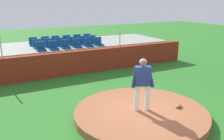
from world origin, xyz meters
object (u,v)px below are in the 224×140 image
stadium_chair_11 (93,41)px  pitcher (143,80)px  stadium_chair_1 (54,47)px  stadium_chair_12 (33,43)px  stadium_chair_3 (77,45)px  stadium_chair_15 (67,41)px  stadium_chair_17 (87,39)px  stadium_chair_10 (82,42)px  stadium_chair_9 (72,43)px  stadium_chair_14 (56,41)px  baseball (162,116)px  stadium_chair_16 (78,40)px  stadium_chair_0 (41,48)px  stadium_chair_2 (65,46)px  fielding_glove (179,106)px  stadium_chair_13 (46,42)px  stadium_chair_4 (88,44)px  stadium_chair_7 (49,44)px  stadium_chair_8 (60,43)px  stadium_chair_5 (98,43)px  stadium_chair_6 (37,45)px

stadium_chair_11 → pitcher: bearing=78.1°
stadium_chair_1 → stadium_chair_12: bearing=-67.8°
stadium_chair_3 → stadium_chair_15: 1.77m
stadium_chair_3 → stadium_chair_17: bearing=-128.2°
pitcher → stadium_chair_10: size_ratio=3.67×
stadium_chair_9 → stadium_chair_10: (0.67, 0.01, 0.00)m
stadium_chair_1 → stadium_chair_14: same height
baseball → stadium_chair_14: (-0.71, 9.72, 1.07)m
stadium_chair_16 → stadium_chair_0: bearing=33.0°
baseball → stadium_chair_2: size_ratio=0.15×
fielding_glove → stadium_chair_17: size_ratio=0.60×
stadium_chair_0 → stadium_chair_3: (2.08, 0.03, 0.00)m
stadium_chair_13 → stadium_chair_4: bearing=138.8°
pitcher → stadium_chair_11: size_ratio=3.67×
fielding_glove → stadium_chair_10: size_ratio=0.60×
stadium_chair_7 → stadium_chair_11: (2.82, -0.00, 0.00)m
stadium_chair_8 → stadium_chair_17: same height
stadium_chair_2 → stadium_chair_15: same height
stadium_chair_5 → stadium_chair_4: bearing=3.1°
stadium_chair_15 → stadium_chair_8: bearing=51.6°
stadium_chair_17 → stadium_chair_13: bearing=-0.4°
stadium_chair_2 → stadium_chair_16: (1.39, 1.78, 0.00)m
stadium_chair_7 → stadium_chair_0: bearing=54.8°
baseball → stadium_chair_7: size_ratio=0.15×
stadium_chair_11 → stadium_chair_4: bearing=53.3°
pitcher → stadium_chair_1: bearing=122.6°
stadium_chair_8 → stadium_chair_5: bearing=157.8°
stadium_chair_10 → stadium_chair_17: bearing=-129.4°
stadium_chair_0 → stadium_chair_2: bearing=-178.9°
stadium_chair_5 → stadium_chair_7: size_ratio=1.00×
stadium_chair_5 → stadium_chair_13: (-2.77, 1.80, 0.00)m
stadium_chair_14 → stadium_chair_1: bearing=70.5°
stadium_chair_9 → stadium_chair_3: bearing=90.3°
fielding_glove → stadium_chair_2: bearing=75.4°
stadium_chair_3 → stadium_chair_6: same height
stadium_chair_9 → stadium_chair_14: size_ratio=1.00×
stadium_chair_2 → stadium_chair_9: (0.68, 0.89, 0.00)m
stadium_chair_12 → stadium_chair_17: bearing=179.9°
fielding_glove → stadium_chair_13: (-2.34, 9.42, 1.05)m
pitcher → stadium_chair_16: pitcher is taller
stadium_chair_7 → stadium_chair_15: bearing=-148.3°
stadium_chair_0 → stadium_chair_7: size_ratio=1.00×
baseball → stadium_chair_11: 8.98m
stadium_chair_14 → baseball: bearing=94.2°
fielding_glove → stadium_chair_2: size_ratio=0.60×
stadium_chair_0 → stadium_chair_6: (-0.00, 0.91, 0.00)m
stadium_chair_2 → stadium_chair_14: (-0.04, 1.81, 0.00)m
stadium_chair_11 → stadium_chair_16: bearing=-51.9°
stadium_chair_13 → stadium_chair_15: 1.38m
pitcher → stadium_chair_15: bearing=112.2°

